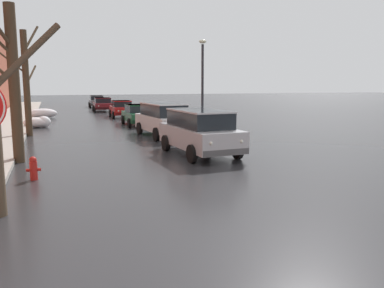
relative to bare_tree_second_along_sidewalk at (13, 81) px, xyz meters
The scene contains 14 objects.
ground_plane 11.45m from the bare_tree_second_along_sidewalk, 65.71° to the right, with size 200.00×200.00×0.00m, color #2B2B2D.
snow_bank_near_corner_left 12.34m from the bare_tree_second_along_sidewalk, 87.97° to the left, with size 1.70×0.96×0.74m.
snow_bank_along_left_kerb 18.82m from the bare_tree_second_along_sidewalk, 63.05° to the left, with size 2.60×1.09×0.73m.
snow_bank_along_right_kerb 19.74m from the bare_tree_second_along_sidewalk, 88.43° to the left, with size 2.33×1.03×0.80m.
bare_tree_second_along_sidewalk is the anchor object (origin of this frame).
bare_tree_mid_block 7.83m from the bare_tree_second_along_sidewalk, 89.66° to the left, with size 2.26×2.09×6.11m.
suv_silver_approaching_near_lane 7.12m from the bare_tree_second_along_sidewalk, ahead, with size 2.29×4.70×1.82m.
suv_white_parked_kerbside_close 8.82m from the bare_tree_second_along_sidewalk, 36.11° to the left, with size 2.33×4.78×1.82m.
sedan_green_parked_kerbside_mid 13.56m from the bare_tree_second_along_sidewalk, 58.77° to the left, with size 1.99×4.17×1.42m.
sedan_red_parked_far_down_block 19.75m from the bare_tree_second_along_sidewalk, 69.22° to the left, with size 2.01×3.97×1.42m.
sedan_maroon_queued_behind_truck 26.91m from the bare_tree_second_along_sidewalk, 76.36° to the left, with size 2.12×3.93×1.42m.
sedan_grey_at_far_intersection 34.63m from the bare_tree_second_along_sidewalk, 79.03° to the left, with size 2.04×4.38×1.42m.
fire_hydrant 4.00m from the bare_tree_second_along_sidewalk, 77.96° to the right, with size 0.42×0.22×0.71m.
street_lamp_post 11.02m from the bare_tree_second_along_sidewalk, 30.91° to the left, with size 0.44×0.24×5.30m.
Camera 1 is at (-3.32, -5.23, 2.85)m, focal length 36.45 mm.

